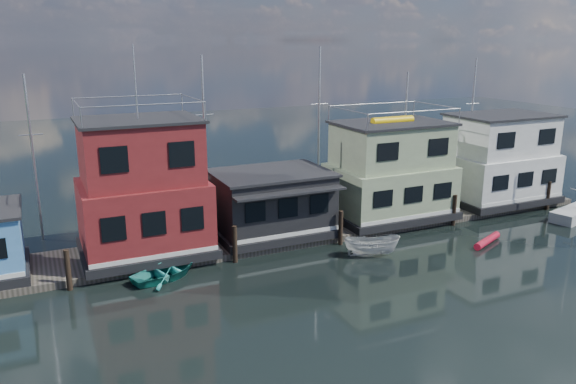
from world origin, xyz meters
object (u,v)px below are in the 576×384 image
houseboat_white (498,160)px  red_kayak (487,241)px  houseboat_green (390,172)px  motorboat (372,246)px  houseboat_dark (272,203)px  day_sailer (576,212)px  dinghy_teal (165,272)px  houseboat_red (143,191)px

houseboat_white → red_kayak: bearing=-136.8°
houseboat_green → motorboat: houseboat_green is taller
houseboat_dark → day_sailer: size_ratio=0.96×
dinghy_teal → houseboat_white: bearing=-101.6°
houseboat_red → houseboat_green: houseboat_red is taller
houseboat_white → motorboat: size_ratio=2.54×
houseboat_red → red_kayak: size_ratio=3.87×
houseboat_red → houseboat_green: (17.00, 0.00, -0.55)m
houseboat_dark → red_kayak: bearing=-28.9°
day_sailer → red_kayak: size_ratio=2.53×
houseboat_red → day_sailer: houseboat_red is taller
houseboat_red → red_kayak: 21.37m
houseboat_green → day_sailer: size_ratio=1.09×
day_sailer → houseboat_green: bearing=143.1°
houseboat_red → houseboat_dark: 8.18m
houseboat_red → dinghy_teal: size_ratio=3.15×
day_sailer → motorboat: size_ratio=2.34×
dinghy_teal → day_sailer: bearing=-112.4°
day_sailer → red_kayak: (-9.71, -1.40, -0.22)m
houseboat_dark → day_sailer: bearing=-13.5°
houseboat_green → houseboat_white: (10.00, -0.00, -0.01)m
red_kayak → dinghy_teal: dinghy_teal is taller
houseboat_green → dinghy_teal: (-16.70, -3.42, -3.16)m
houseboat_red → dinghy_teal: bearing=-85.0°
houseboat_green → dinghy_teal: 17.34m
houseboat_white → motorboat: (-14.78, -5.29, -2.90)m
houseboat_white → day_sailer: size_ratio=1.09×
houseboat_white → houseboat_green: bearing=180.0°
houseboat_green → motorboat: (-4.78, -5.29, -2.91)m
houseboat_white → red_kayak: 10.23m
day_sailer → dinghy_teal: size_ratio=2.06×
red_kayak → houseboat_dark: bearing=127.0°
dinghy_teal → houseboat_green: bearing=-97.3°
red_kayak → dinghy_teal: size_ratio=0.81×
day_sailer → houseboat_red: bearing=155.5°
houseboat_green → motorboat: size_ratio=2.54×
red_kayak → houseboat_white: bearing=19.2°
houseboat_white → motorboat: houseboat_white is taller
houseboat_white → houseboat_dark: bearing=-179.9°
houseboat_red → day_sailer: size_ratio=1.53×
houseboat_dark → houseboat_green: size_ratio=0.88×
dinghy_teal → houseboat_red: bearing=-13.9°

